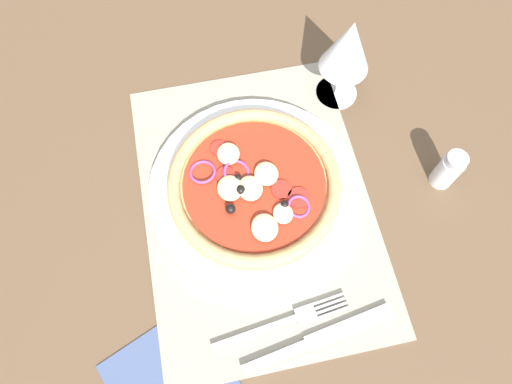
{
  "coord_description": "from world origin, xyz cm",
  "views": [
    {
      "loc": [
        23.7,
        -5.06,
        59.08
      ],
      "look_at": [
        -0.51,
        0.0,
        2.81
      ],
      "focal_mm": 31.83,
      "sensor_mm": 36.0,
      "label": 1
    }
  ],
  "objects": [
    {
      "name": "ground_plane",
      "position": [
        0.0,
        0.0,
        -1.2
      ],
      "size": [
        190.0,
        140.0,
        2.4
      ],
      "primitive_type": "cube",
      "color": "brown"
    },
    {
      "name": "placemat",
      "position": [
        0.0,
        0.0,
        0.2
      ],
      "size": [
        44.23,
        31.4,
        0.4
      ],
      "primitive_type": "cube",
      "color": "gray",
      "rests_on": "ground_plane"
    },
    {
      "name": "plate",
      "position": [
        -1.7,
        0.05,
        1.11
      ],
      "size": [
        29.46,
        29.46,
        1.41
      ],
      "primitive_type": "cylinder",
      "color": "white",
      "rests_on": "placemat"
    },
    {
      "name": "pizza",
      "position": [
        -1.65,
        -0.0,
        2.92
      ],
      "size": [
        23.87,
        23.87,
        2.68
      ],
      "color": "tan",
      "rests_on": "plate"
    },
    {
      "name": "fork",
      "position": [
        16.66,
        0.56,
        0.62
      ],
      "size": [
        3.69,
        18.05,
        0.44
      ],
      "rotation": [
        0.0,
        0.0,
        1.69
      ],
      "color": "#B2B5BA",
      "rests_on": "placemat"
    },
    {
      "name": "knife",
      "position": [
        19.61,
        3.84,
        0.65
      ],
      "size": [
        4.82,
        20.01,
        0.62
      ],
      "rotation": [
        0.0,
        0.0,
        1.73
      ],
      "color": "#B2B5BA",
      "rests_on": "placemat"
    },
    {
      "name": "wine_glass",
      "position": [
        -15.88,
        16.1,
        10.06
      ],
      "size": [
        7.2,
        7.2,
        14.9
      ],
      "color": "silver",
      "rests_on": "ground_plane"
    },
    {
      "name": "pepper_shaker",
      "position": [
        1.82,
        26.56,
        3.25
      ],
      "size": [
        3.2,
        3.2,
        6.7
      ],
      "color": "silver",
      "rests_on": "ground_plane"
    }
  ]
}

